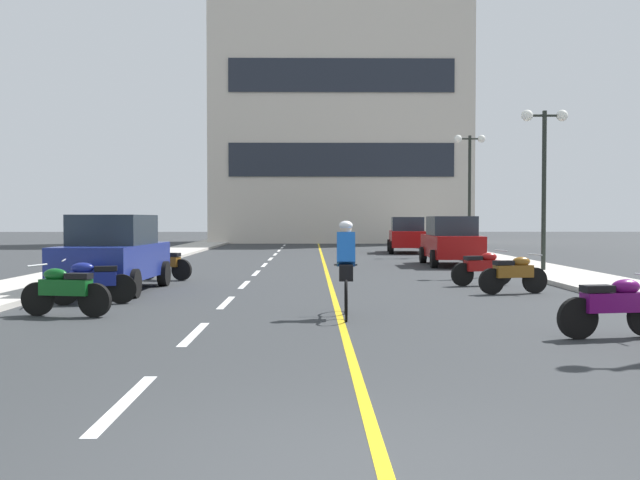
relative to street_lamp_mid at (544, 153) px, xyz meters
name	(u,v)px	position (x,y,z in m)	size (l,w,h in m)	color
ground_plane	(318,267)	(-7.07, 3.30, -3.81)	(140.00, 140.00, 0.00)	#2D3033
curb_left	(138,260)	(-14.27, 6.30, -3.75)	(2.40, 72.00, 0.12)	#B7B2A8
curb_right	(496,260)	(0.13, 6.30, -3.75)	(2.40, 72.00, 0.12)	#B7B2A8
lane_dash_0	(124,402)	(-9.07, -15.70, -3.80)	(0.14, 2.20, 0.01)	silver
lane_dash_1	(194,334)	(-9.07, -11.70, -3.80)	(0.14, 2.20, 0.01)	silver
lane_dash_2	(226,302)	(-9.07, -7.70, -3.80)	(0.14, 2.20, 0.01)	silver
lane_dash_3	(244,285)	(-9.07, -3.70, -3.80)	(0.14, 2.20, 0.01)	silver
lane_dash_4	(256,273)	(-9.07, 0.30, -3.80)	(0.14, 2.20, 0.01)	silver
lane_dash_5	(264,265)	(-9.07, 4.30, -3.80)	(0.14, 2.20, 0.01)	silver
lane_dash_6	(271,259)	(-9.07, 8.30, -3.80)	(0.14, 2.20, 0.01)	silver
lane_dash_7	(275,254)	(-9.07, 12.30, -3.80)	(0.14, 2.20, 0.01)	silver
lane_dash_8	(279,251)	(-9.07, 16.30, -3.80)	(0.14, 2.20, 0.01)	silver
lane_dash_9	(282,248)	(-9.07, 20.30, -3.80)	(0.14, 2.20, 0.01)	silver
lane_dash_10	(284,245)	(-9.07, 24.30, -3.80)	(0.14, 2.20, 0.01)	silver
lane_dash_11	(287,243)	(-9.07, 28.30, -3.80)	(0.14, 2.20, 0.01)	silver
centre_line_yellow	(324,262)	(-6.82, 6.30, -3.80)	(0.12, 66.00, 0.01)	gold
office_building	(340,111)	(-5.22, 30.57, 5.92)	(18.66, 6.66, 19.46)	beige
street_lamp_mid	(544,153)	(0.00, 0.00, 0.00)	(1.46, 0.36, 5.02)	black
street_lamp_far	(470,168)	(0.08, 10.93, 0.31)	(1.46, 0.36, 5.52)	black
parked_car_near	(114,253)	(-12.00, -5.42, -2.89)	(2.03, 4.25, 1.82)	black
parked_car_mid	(451,241)	(-2.13, 3.96, -2.89)	(1.98, 4.23, 1.82)	black
parked_car_far	(407,235)	(-2.43, 13.88, -2.89)	(2.18, 4.32, 1.82)	black
motorcycle_2	(614,305)	(-2.95, -12.14, -3.33)	(1.69, 0.60, 0.92)	black
motorcycle_3	(65,290)	(-11.66, -9.76, -3.33)	(1.69, 0.63, 0.92)	black
motorcycle_4	(92,281)	(-11.73, -8.00, -3.33)	(1.68, 0.67, 0.92)	black
motorcycle_5	(514,273)	(-2.67, -6.07, -3.33)	(1.68, 0.66, 0.92)	black
motorcycle_6	(482,267)	(-2.90, -4.04, -3.33)	(1.67, 0.70, 0.92)	black
motorcycle_7	(164,263)	(-11.48, -2.22, -3.33)	(1.64, 0.80, 0.92)	black
cyclist_rider	(346,266)	(-6.71, -9.87, -2.92)	(0.42, 1.77, 1.71)	black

